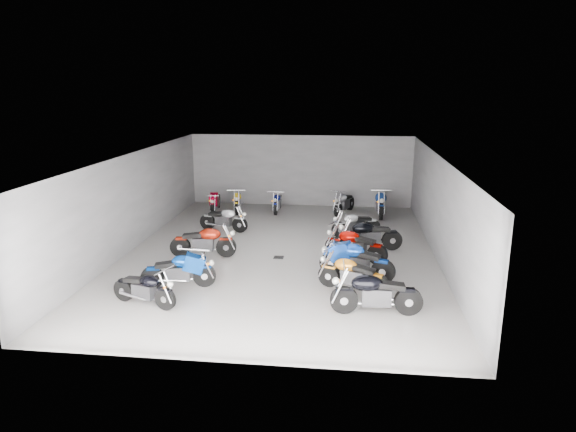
% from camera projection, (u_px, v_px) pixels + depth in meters
% --- Properties ---
extents(ground, '(14.00, 14.00, 0.00)m').
position_uv_depth(ground, '(281.00, 253.00, 16.94)').
color(ground, gray).
rests_on(ground, ground).
extents(wall_back, '(10.00, 0.10, 3.20)m').
position_uv_depth(wall_back, '(301.00, 171.00, 23.28)').
color(wall_back, gray).
rests_on(wall_back, ground).
extents(wall_left, '(0.10, 14.00, 3.20)m').
position_uv_depth(wall_left, '(132.00, 202.00, 17.11)').
color(wall_left, gray).
rests_on(wall_left, ground).
extents(wall_right, '(0.10, 14.00, 3.20)m').
position_uv_depth(wall_right, '(439.00, 210.00, 15.98)').
color(wall_right, gray).
rests_on(wall_right, ground).
extents(ceiling, '(10.00, 14.00, 0.04)m').
position_uv_depth(ceiling, '(280.00, 155.00, 16.14)').
color(ceiling, black).
rests_on(ceiling, wall_back).
extents(drain_grate, '(0.32, 0.32, 0.01)m').
position_uv_depth(drain_grate, '(279.00, 257.00, 16.46)').
color(drain_grate, black).
rests_on(drain_grate, ground).
extents(motorcycle_left_a, '(1.83, 0.72, 0.83)m').
position_uv_depth(motorcycle_left_a, '(145.00, 288.00, 12.79)').
color(motorcycle_left_a, black).
rests_on(motorcycle_left_a, ground).
extents(motorcycle_left_b, '(2.00, 0.61, 0.89)m').
position_uv_depth(motorcycle_left_b, '(179.00, 271.00, 13.91)').
color(motorcycle_left_b, black).
rests_on(motorcycle_left_b, ground).
extents(motorcycle_left_d, '(2.14, 0.47, 0.94)m').
position_uv_depth(motorcycle_left_d, '(204.00, 241.00, 16.42)').
color(motorcycle_left_d, black).
rests_on(motorcycle_left_d, ground).
extents(motorcycle_left_f, '(1.92, 0.56, 0.85)m').
position_uv_depth(motorcycle_left_f, '(224.00, 219.00, 19.36)').
color(motorcycle_left_f, black).
rests_on(motorcycle_left_f, ground).
extents(motorcycle_right_a, '(2.22, 0.47, 0.98)m').
position_uv_depth(motorcycle_right_a, '(375.00, 293.00, 12.28)').
color(motorcycle_right_a, black).
rests_on(motorcycle_right_a, ground).
extents(motorcycle_right_b, '(1.91, 0.91, 0.89)m').
position_uv_depth(motorcycle_right_b, '(352.00, 274.00, 13.66)').
color(motorcycle_right_b, black).
rests_on(motorcycle_right_b, ground).
extents(motorcycle_right_c, '(2.16, 0.85, 0.98)m').
position_uv_depth(motorcycle_right_c, '(356.00, 261.00, 14.55)').
color(motorcycle_right_c, black).
rests_on(motorcycle_right_c, ground).
extents(motorcycle_right_d, '(1.97, 0.99, 0.93)m').
position_uv_depth(motorcycle_right_d, '(355.00, 245.00, 16.09)').
color(motorcycle_right_d, black).
rests_on(motorcycle_right_d, ground).
extents(motorcycle_right_e, '(2.19, 0.61, 0.97)m').
position_uv_depth(motorcycle_right_e, '(369.00, 235.00, 17.05)').
color(motorcycle_right_e, black).
rests_on(motorcycle_right_e, ground).
extents(motorcycle_right_f, '(1.79, 0.87, 0.84)m').
position_uv_depth(motorcycle_right_f, '(356.00, 224.00, 18.71)').
color(motorcycle_right_f, black).
rests_on(motorcycle_right_f, ground).
extents(motorcycle_back_a, '(0.42, 1.89, 0.83)m').
position_uv_depth(motorcycle_back_a, '(215.00, 201.00, 22.33)').
color(motorcycle_back_a, black).
rests_on(motorcycle_back_a, ground).
extents(motorcycle_back_b, '(0.51, 1.99, 0.88)m').
position_uv_depth(motorcycle_back_b, '(237.00, 201.00, 22.34)').
color(motorcycle_back_b, black).
rests_on(motorcycle_back_b, ground).
extents(motorcycle_back_c, '(0.37, 1.87, 0.82)m').
position_uv_depth(motorcycle_back_c, '(277.00, 202.00, 22.30)').
color(motorcycle_back_c, black).
rests_on(motorcycle_back_c, ground).
extents(motorcycle_back_e, '(0.86, 1.89, 0.87)m').
position_uv_depth(motorcycle_back_e, '(344.00, 203.00, 22.01)').
color(motorcycle_back_e, black).
rests_on(motorcycle_back_e, ground).
extents(motorcycle_back_f, '(0.44, 2.29, 1.01)m').
position_uv_depth(motorcycle_back_f, '(380.00, 203.00, 21.65)').
color(motorcycle_back_f, black).
rests_on(motorcycle_back_f, ground).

